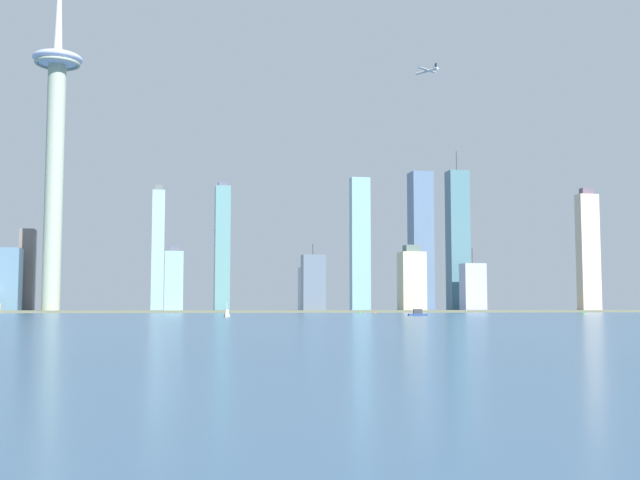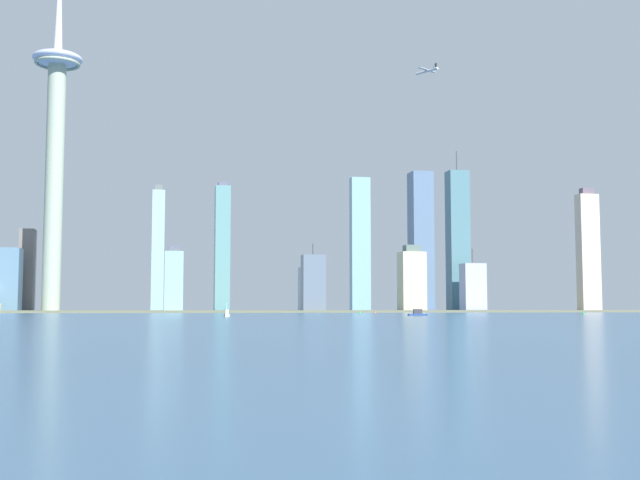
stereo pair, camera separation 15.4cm
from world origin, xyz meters
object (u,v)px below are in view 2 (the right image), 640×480
skyscraper_3 (313,284)px  skyscraper_8 (421,242)px  boat_1 (418,313)px  boat_2 (227,314)px  channel_buoy_0 (375,312)px  skyscraper_9 (588,252)px  skyscraper_10 (7,280)px  airplane (427,71)px  skyscraper_12 (158,250)px  skyscraper_1 (312,290)px  skyscraper_0 (412,281)px  channel_buoy_2 (583,313)px  skyscraper_11 (458,241)px  observation_tower (56,132)px  skyscraper_5 (174,281)px  skyscraper_2 (473,288)px  skyscraper_7 (360,245)px  skyscraper_6 (27,271)px  skyscraper_4 (222,248)px  channel_buoy_1 (360,312)px

skyscraper_3 → skyscraper_8: (148.17, 97.16, 53.20)m
boat_1 → boat_2: 128.76m
boat_1 → channel_buoy_0: size_ratio=6.53×
skyscraper_8 → skyscraper_9: bearing=-26.1°
skyscraper_10 → airplane: airplane is taller
skyscraper_12 → boat_2: 472.70m
channel_buoy_0 → skyscraper_1: bearing=98.9°
skyscraper_0 → skyscraper_8: (29.53, 54.87, 48.05)m
skyscraper_9 → airplane: (-172.41, 42.15, 209.17)m
skyscraper_0 → boat_2: bearing=-121.1°
skyscraper_3 → channel_buoy_2: bearing=-59.4°
skyscraper_10 → skyscraper_11: (497.39, 65.62, 52.72)m
airplane → skyscraper_10: bearing=60.9°
skyscraper_1 → skyscraper_9: (302.24, -66.16, 42.22)m
observation_tower → skyscraper_5: bearing=4.0°
skyscraper_5 → skyscraper_12: size_ratio=0.47×
boat_1 → channel_buoy_0: 224.56m
skyscraper_0 → skyscraper_2: bearing=11.7°
skyscraper_10 → channel_buoy_2: 541.90m
boat_1 → skyscraper_9: bearing=-128.7°
observation_tower → skyscraper_5: (115.77, 8.11, -144.36)m
skyscraper_7 → skyscraper_12: size_ratio=1.07×
skyscraper_11 → skyscraper_8: bearing=-173.9°
channel_buoy_2 → airplane: 418.34m
skyscraper_1 → skyscraper_6: skyscraper_6 is taller
skyscraper_4 → skyscraper_11: (284.21, 37.54, 15.86)m
skyscraper_1 → channel_buoy_2: size_ratio=17.14×
boat_2 → channel_buoy_2: boat_2 is taller
skyscraper_12 → skyscraper_9: bearing=-12.5°
skyscraper_6 → skyscraper_9: size_ratio=0.62×
skyscraper_3 → channel_buoy_1: (15.57, -131.94, -28.12)m
skyscraper_1 → skyscraper_2: size_ratio=0.69×
channel_buoy_0 → airplane: size_ratio=0.07×
channel_buoy_1 → skyscraper_6: bearing=146.1°
skyscraper_0 → channel_buoy_1: bearing=-120.6°
skyscraper_10 → boat_2: skyscraper_10 is taller
skyscraper_2 → airplane: bearing=-178.3°
skyscraper_1 → skyscraper_6: 302.76m
skyscraper_6 → boat_1: 485.72m
skyscraper_7 → boat_2: size_ratio=18.96×
skyscraper_7 → observation_tower: bearing=-166.1°
skyscraper_1 → skyscraper_2: skyscraper_2 is taller
boat_1 → skyscraper_6: bearing=-47.6°
skyscraper_6 → skyscraper_7: 360.95m
skyscraper_7 → boat_2: bearing=-113.5°
skyscraper_5 → skyscraper_6: bearing=158.0°
skyscraper_11 → boat_1: bearing=-114.6°
boat_2 → airplane: (260.15, 403.64, 274.93)m
skyscraper_9 → skyscraper_1: bearing=167.7°
boat_1 → observation_tower: bearing=-45.4°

